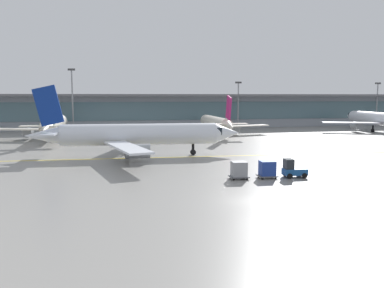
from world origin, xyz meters
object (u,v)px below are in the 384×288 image
Objects in this scene: apron_light_mast_1 at (72,98)px; apron_light_mast_3 at (377,102)px; gate_airplane_2 at (215,123)px; apron_light_mast_2 at (238,103)px; gate_airplane_3 at (378,119)px; cargo_dolly_trailing at (239,170)px; gate_airplane_1 at (55,124)px; baggage_tug at (293,170)px; cargo_dolly_lead at (267,169)px; taxiing_regional_jet at (137,135)px.

apron_light_mast_3 is (88.29, 2.26, -1.43)m from apron_light_mast_1.
gate_airplane_2 is 2.13× the size of apron_light_mast_3.
apron_light_mast_3 reaches higher than apron_light_mast_2.
apron_light_mast_2 is at bearing 67.06° from gate_airplane_3.
cargo_dolly_trailing is (-52.99, -49.07, -2.17)m from gate_airplane_3.
apron_light_mast_3 reaches higher than gate_airplane_2.
gate_airplane_1 is 11.58× the size of baggage_tug.
apron_light_mast_1 reaches higher than baggage_tug.
cargo_dolly_trailing is at bearing -152.34° from gate_airplane_1.
baggage_tug is 0.20× the size of apron_light_mast_2.
cargo_dolly_trailing is at bearing 180.00° from baggage_tug.
cargo_dolly_lead is 0.17× the size of apron_light_mast_3.
cargo_dolly_trailing is 92.69m from apron_light_mast_3.
apron_light_mast_1 is (-29.70, 64.12, 7.77)m from baggage_tug.
baggage_tug is 0.17× the size of apron_light_mast_1.
gate_airplane_2 reaches higher than cargo_dolly_lead.
gate_airplane_1 is 53.38m from cargo_dolly_trailing.
apron_light_mast_1 is at bearing 83.95° from gate_airplane_3.
cargo_dolly_trailing is 0.14× the size of apron_light_mast_1.
cargo_dolly_lead is at bearing 180.00° from baggage_tug.
apron_light_mast_2 is (44.48, 2.16, -1.45)m from apron_light_mast_1.
cargo_dolly_trailing is 68.38m from apron_light_mast_1.
cargo_dolly_lead is (-2.98, 0.18, 0.16)m from baggage_tug.
cargo_dolly_lead is (-49.78, -49.26, -2.17)m from gate_airplane_3.
apron_light_mast_2 is at bearing 78.35° from cargo_dolly_lead.
apron_light_mast_2 is (46.66, 19.17, 4.13)m from gate_airplane_1.
apron_light_mast_2 is at bearing 75.74° from cargo_dolly_trailing.
apron_light_mast_2 is (-32.02, 16.85, 3.99)m from gate_airplane_3.
gate_airplane_3 is at bearing 48.09° from cargo_dolly_lead.
gate_airplane_1 is 92.59m from apron_light_mast_3.
cargo_dolly_lead is 0.17× the size of apron_light_mast_2.
gate_airplane_3 is at bearing -89.98° from gate_airplane_2.
cargo_dolly_lead is at bearing -149.52° from gate_airplane_1.
apron_light_mast_1 is at bearing -177.22° from apron_light_mast_2.
gate_airplane_3 is at bearing -124.81° from apron_light_mast_3.
taxiing_regional_jet is at bearing 146.75° from gate_airplane_2.
gate_airplane_3 reaches higher than cargo_dolly_lead.
gate_airplane_1 is at bearing 122.19° from cargo_dolly_trailing.
gate_airplane_2 is at bearing -87.12° from gate_airplane_1.
cargo_dolly_trailing is at bearing 168.67° from gate_airplane_2.
gate_airplane_1 is 2.36× the size of apron_light_mast_3.
baggage_tug is 68.21m from apron_light_mast_2.
taxiing_regional_jet is 14.75× the size of cargo_dolly_lead.
apron_light_mast_3 is (90.47, 19.26, 4.15)m from gate_airplane_1.
baggage_tug is at bearing 141.39° from gate_airplane_3.
gate_airplane_2 is 2.13× the size of apron_light_mast_2.
taxiing_regional_jet is 2.46× the size of apron_light_mast_3.
apron_light_mast_1 reaches higher than apron_light_mast_3.
apron_light_mast_1 reaches higher than cargo_dolly_trailing.
taxiing_regional_jet is at bearing 120.35° from gate_airplane_3.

